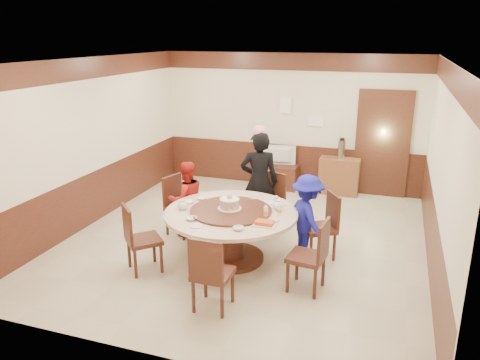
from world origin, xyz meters
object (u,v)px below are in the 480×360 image
(person_red, at_px, (187,199))
(thermos, at_px, (342,149))
(television, at_px, (278,156))
(banquet_table, at_px, (231,225))
(person_standing, at_px, (259,182))
(tv_stand, at_px, (278,176))
(person_blue, at_px, (307,218))
(shrimp_platter, at_px, (265,224))
(side_cabinet, at_px, (339,176))
(birthday_cake, at_px, (230,203))

(person_red, xyz_separation_m, thermos, (2.09, 2.91, 0.32))
(television, bearing_deg, person_red, 65.06)
(banquet_table, xyz_separation_m, television, (-0.19, 3.47, 0.18))
(person_standing, height_order, tv_stand, person_standing)
(person_blue, height_order, tv_stand, person_blue)
(person_standing, bearing_deg, banquet_table, 69.41)
(person_blue, bearing_deg, shrimp_platter, 109.30)
(television, distance_m, thermos, 1.32)
(person_red, bearing_deg, shrimp_platter, 104.64)
(side_cabinet, bearing_deg, person_blue, -91.33)
(person_standing, relative_size, television, 2.34)
(person_red, relative_size, tv_stand, 1.47)
(banquet_table, relative_size, person_red, 1.53)
(person_blue, bearing_deg, birthday_cake, 68.97)
(person_standing, bearing_deg, tv_stand, -100.57)
(tv_stand, bearing_deg, person_red, -105.31)
(person_red, bearing_deg, banquet_table, 104.03)
(thermos, bearing_deg, side_cabinet, 180.00)
(banquet_table, height_order, person_standing, person_standing)
(thermos, bearing_deg, birthday_cake, -108.26)
(television, height_order, side_cabinet, television)
(birthday_cake, relative_size, shrimp_platter, 1.14)
(person_standing, bearing_deg, thermos, -130.96)
(person_red, relative_size, side_cabinet, 1.56)
(television, bearing_deg, birthday_cake, 82.96)
(person_blue, xyz_separation_m, tv_stand, (-1.21, 3.09, -0.39))
(shrimp_platter, bearing_deg, side_cabinet, 82.47)
(banquet_table, relative_size, shrimp_platter, 6.34)
(tv_stand, height_order, television, television)
(banquet_table, distance_m, tv_stand, 3.49)
(person_red, xyz_separation_m, tv_stand, (0.79, 2.88, -0.37))
(person_standing, bearing_deg, person_blue, 123.91)
(shrimp_platter, height_order, thermos, thermos)
(person_red, bearing_deg, birthday_cake, 104.36)
(birthday_cake, height_order, tv_stand, birthday_cake)
(banquet_table, bearing_deg, television, 93.07)
(tv_stand, bearing_deg, banquet_table, -86.93)
(television, bearing_deg, thermos, 171.70)
(person_red, bearing_deg, person_standing, 163.74)
(person_red, distance_m, side_cabinet, 3.58)
(person_red, distance_m, tv_stand, 3.01)
(person_blue, bearing_deg, banquet_table, 70.79)
(person_blue, bearing_deg, person_red, 44.41)
(banquet_table, xyz_separation_m, person_standing, (0.07, 1.16, 0.31))
(banquet_table, height_order, tv_stand, banquet_table)
(person_blue, height_order, shrimp_platter, person_blue)
(person_red, relative_size, shrimp_platter, 4.16)
(television, relative_size, side_cabinet, 0.91)
(person_standing, distance_m, side_cabinet, 2.60)
(person_standing, height_order, birthday_cake, person_standing)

